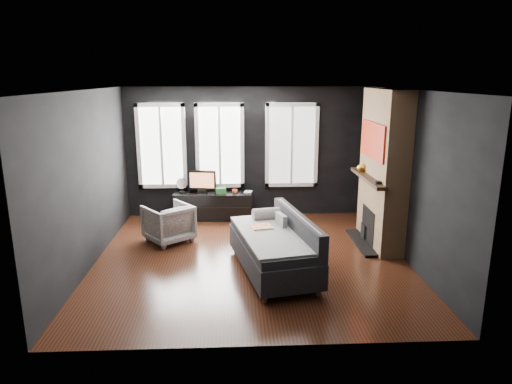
{
  "coord_description": "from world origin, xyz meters",
  "views": [
    {
      "loc": [
        -0.25,
        -6.96,
        2.89
      ],
      "look_at": [
        0.1,
        0.3,
        1.05
      ],
      "focal_mm": 32.0,
      "sensor_mm": 36.0,
      "label": 1
    }
  ],
  "objects_px": {
    "media_console": "(213,205)",
    "mantel_vase": "(362,166)",
    "armchair": "(168,221)",
    "book": "(244,187)",
    "monitor": "(202,180)",
    "mug": "(235,191)",
    "sofa": "(273,244)"
  },
  "relations": [
    {
      "from": "media_console",
      "to": "mantel_vase",
      "type": "xyz_separation_m",
      "value": [
        2.75,
        -1.19,
        1.03
      ]
    },
    {
      "from": "media_console",
      "to": "mug",
      "type": "bearing_deg",
      "value": -7.78
    },
    {
      "from": "book",
      "to": "armchair",
      "type": "bearing_deg",
      "value": -135.81
    },
    {
      "from": "mug",
      "to": "book",
      "type": "bearing_deg",
      "value": 27.32
    },
    {
      "from": "mug",
      "to": "book",
      "type": "height_order",
      "value": "book"
    },
    {
      "from": "mantel_vase",
      "to": "sofa",
      "type": "bearing_deg",
      "value": -138.07
    },
    {
      "from": "media_console",
      "to": "mantel_vase",
      "type": "relative_size",
      "value": 9.31
    },
    {
      "from": "sofa",
      "to": "mantel_vase",
      "type": "distance_m",
      "value": 2.48
    },
    {
      "from": "armchair",
      "to": "media_console",
      "type": "bearing_deg",
      "value": -156.64
    },
    {
      "from": "monitor",
      "to": "book",
      "type": "bearing_deg",
      "value": 9.13
    },
    {
      "from": "monitor",
      "to": "sofa",
      "type": "bearing_deg",
      "value": -56.21
    },
    {
      "from": "monitor",
      "to": "book",
      "type": "height_order",
      "value": "monitor"
    },
    {
      "from": "sofa",
      "to": "media_console",
      "type": "height_order",
      "value": "sofa"
    },
    {
      "from": "armchair",
      "to": "mug",
      "type": "height_order",
      "value": "armchair"
    },
    {
      "from": "sofa",
      "to": "mantel_vase",
      "type": "relative_size",
      "value": 11.85
    },
    {
      "from": "sofa",
      "to": "book",
      "type": "xyz_separation_m",
      "value": [
        -0.37,
        2.76,
        0.22
      ]
    },
    {
      "from": "mantel_vase",
      "to": "book",
      "type": "bearing_deg",
      "value": 150.08
    },
    {
      "from": "monitor",
      "to": "book",
      "type": "xyz_separation_m",
      "value": [
        0.87,
        -0.01,
        -0.16
      ]
    },
    {
      "from": "mantel_vase",
      "to": "mug",
      "type": "bearing_deg",
      "value": 154.39
    },
    {
      "from": "book",
      "to": "sofa",
      "type": "bearing_deg",
      "value": -82.43
    },
    {
      "from": "media_console",
      "to": "book",
      "type": "xyz_separation_m",
      "value": [
        0.65,
        0.02,
        0.39
      ]
    },
    {
      "from": "armchair",
      "to": "mug",
      "type": "xyz_separation_m",
      "value": [
        1.19,
        1.25,
        0.24
      ]
    },
    {
      "from": "media_console",
      "to": "book",
      "type": "bearing_deg",
      "value": 4.64
    },
    {
      "from": "sofa",
      "to": "monitor",
      "type": "bearing_deg",
      "value": 102.42
    },
    {
      "from": "monitor",
      "to": "mug",
      "type": "relative_size",
      "value": 5.38
    },
    {
      "from": "armchair",
      "to": "book",
      "type": "distance_m",
      "value": 1.97
    },
    {
      "from": "sofa",
      "to": "mug",
      "type": "xyz_separation_m",
      "value": [
        -0.57,
        2.66,
        0.17
      ]
    },
    {
      "from": "monitor",
      "to": "book",
      "type": "distance_m",
      "value": 0.88
    },
    {
      "from": "media_console",
      "to": "mug",
      "type": "height_order",
      "value": "mug"
    },
    {
      "from": "mug",
      "to": "mantel_vase",
      "type": "distance_m",
      "value": 2.65
    },
    {
      "from": "book",
      "to": "monitor",
      "type": "bearing_deg",
      "value": 179.4
    },
    {
      "from": "mug",
      "to": "mantel_vase",
      "type": "height_order",
      "value": "mantel_vase"
    }
  ]
}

